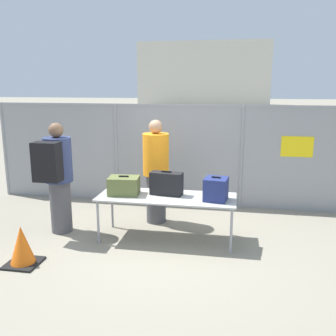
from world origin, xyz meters
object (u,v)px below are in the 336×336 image
at_px(suitcase_navy, 216,189).
at_px(traveler_hooded, 57,174).
at_px(suitcase_black, 166,184).
at_px(suitcase_olive, 124,186).
at_px(utility_trailer, 298,175).
at_px(inspection_table, 167,199).
at_px(traffic_cone, 22,247).
at_px(security_worker_near, 156,170).

height_order(suitcase_navy, traveler_hooded, traveler_hooded).
bearing_deg(suitcase_black, suitcase_olive, -171.72).
height_order(traveler_hooded, utility_trailer, traveler_hooded).
height_order(inspection_table, suitcase_navy, suitcase_navy).
height_order(suitcase_olive, utility_trailer, suitcase_olive).
distance_m(suitcase_black, traveler_hooded, 1.82).
xyz_separation_m(inspection_table, suitcase_navy, (0.78, -0.06, 0.22)).
height_order(inspection_table, suitcase_black, suitcase_black).
relative_size(inspection_table, traffic_cone, 3.87).
relative_size(suitcase_olive, security_worker_near, 0.28).
xyz_separation_m(inspection_table, utility_trailer, (2.50, 3.16, -0.26)).
relative_size(suitcase_olive, suitcase_navy, 1.30).
relative_size(security_worker_near, utility_trailer, 0.42).
distance_m(inspection_table, security_worker_near, 0.87).
bearing_deg(suitcase_black, inspection_table, -77.61).
xyz_separation_m(security_worker_near, utility_trailer, (2.83, 2.41, -0.54)).
bearing_deg(suitcase_black, traffic_cone, -144.13).
bearing_deg(suitcase_olive, suitcase_black, 8.28).
xyz_separation_m(suitcase_navy, utility_trailer, (1.73, 3.22, -0.48)).
bearing_deg(suitcase_olive, traveler_hooded, -177.96).
relative_size(suitcase_black, utility_trailer, 0.12).
xyz_separation_m(utility_trailer, traffic_cone, (-4.32, -4.38, -0.16)).
bearing_deg(security_worker_near, suitcase_olive, 52.43).
height_order(suitcase_black, suitcase_navy, suitcase_black).
bearing_deg(security_worker_near, utility_trailer, -151.60).
bearing_deg(suitcase_navy, traffic_cone, -155.98).
bearing_deg(security_worker_near, suitcase_navy, 131.86).
distance_m(suitcase_olive, suitcase_black, 0.69).
bearing_deg(traffic_cone, suitcase_navy, 24.02).
distance_m(traveler_hooded, security_worker_near, 1.70).
xyz_separation_m(suitcase_navy, security_worker_near, (-1.11, 0.81, 0.06)).
height_order(suitcase_black, security_worker_near, security_worker_near).
xyz_separation_m(suitcase_navy, traveler_hooded, (-2.60, 0.01, 0.12)).
distance_m(inspection_table, traffic_cone, 2.23).
height_order(traveler_hooded, security_worker_near, security_worker_near).
bearing_deg(suitcase_navy, traveler_hooded, 179.86).
xyz_separation_m(suitcase_olive, traveler_hooded, (-1.13, -0.04, 0.15)).
bearing_deg(utility_trailer, inspection_table, -128.32).
relative_size(suitcase_navy, traffic_cone, 0.70).
relative_size(inspection_table, utility_trailer, 0.49).
xyz_separation_m(traveler_hooded, utility_trailer, (4.33, 3.21, -0.60)).
relative_size(traveler_hooded, security_worker_near, 1.00).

